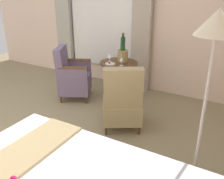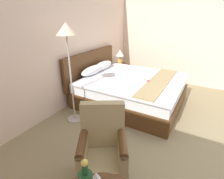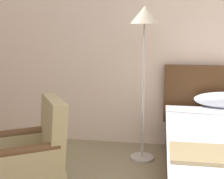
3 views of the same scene
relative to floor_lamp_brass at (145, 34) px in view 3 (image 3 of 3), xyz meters
The scene contains 3 objects.
wall_headboard_side 0.67m from the floor_lamp_brass, 59.17° to the left, with size 5.62×0.12×2.71m.
floor_lamp_brass is the anchor object (origin of this frame).
armchair_by_window 1.79m from the floor_lamp_brass, 125.17° to the right, with size 0.74×0.73×0.97m.
Camera 3 is at (-0.14, -1.02, 1.55)m, focal length 50.00 mm.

